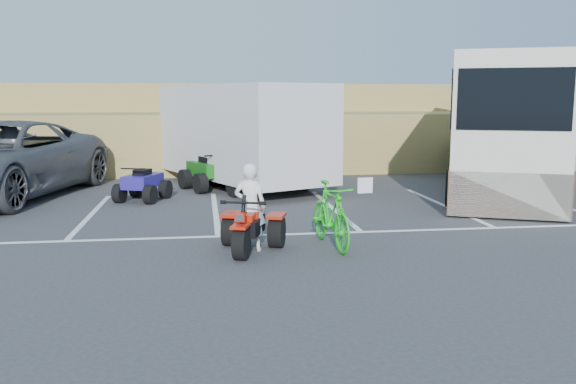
{
  "coord_description": "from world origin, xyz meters",
  "views": [
    {
      "loc": [
        -0.26,
        -8.62,
        2.51
      ],
      "look_at": [
        1.11,
        1.12,
        1.0
      ],
      "focal_mm": 38.0,
      "sensor_mm": 36.0,
      "label": 1
    }
  ],
  "objects": [
    {
      "name": "parking_stripes",
      "position": [
        0.87,
        4.07,
        0.0
      ],
      "size": [
        28.0,
        5.16,
        0.01
      ],
      "color": "white",
      "rests_on": "ground"
    },
    {
      "name": "grass_embankment",
      "position": [
        0.0,
        15.48,
        1.42
      ],
      "size": [
        40.0,
        8.5,
        3.1
      ],
      "color": "olive",
      "rests_on": "ground"
    },
    {
      "name": "green_dirt_bike",
      "position": [
        1.88,
        1.36,
        0.56
      ],
      "size": [
        0.73,
        1.9,
        1.11
      ],
      "primitive_type": "imported",
      "rotation": [
        0.0,
        0.0,
        0.12
      ],
      "color": "#14BF19",
      "rests_on": "ground"
    },
    {
      "name": "quad_atv_green",
      "position": [
        -0.11,
        8.28,
        0.0
      ],
      "size": [
        1.73,
        1.94,
        1.04
      ],
      "primitive_type": null,
      "rotation": [
        0.0,
        0.0,
        0.42
      ],
      "color": "#155914",
      "rests_on": "ground"
    },
    {
      "name": "rider",
      "position": [
        0.51,
        1.31,
        0.73
      ],
      "size": [
        0.62,
        0.49,
        1.47
      ],
      "primitive_type": "imported",
      "rotation": [
        0.0,
        0.0,
        2.84
      ],
      "color": "white",
      "rests_on": "ground"
    },
    {
      "name": "rv_motorhome",
      "position": [
        7.94,
        7.4,
        1.5
      ],
      "size": [
        6.16,
        9.78,
        3.46
      ],
      "rotation": [
        0.0,
        0.0,
        -0.42
      ],
      "color": "silver",
      "rests_on": "ground"
    },
    {
      "name": "quad_atv_blue",
      "position": [
        -1.75,
        6.7,
        0.0
      ],
      "size": [
        1.41,
        1.61,
        0.88
      ],
      "primitive_type": null,
      "rotation": [
        0.0,
        0.0,
        -0.36
      ],
      "color": "navy",
      "rests_on": "ground"
    },
    {
      "name": "cargo_trailer",
      "position": [
        0.86,
        8.78,
        1.56
      ],
      "size": [
        4.85,
        6.66,
        2.89
      ],
      "rotation": [
        0.0,
        0.0,
        0.43
      ],
      "color": "silver",
      "rests_on": "ground"
    },
    {
      "name": "red_trike_atv",
      "position": [
        0.46,
        1.17,
        0.0
      ],
      "size": [
        1.44,
        1.68,
        0.93
      ],
      "primitive_type": null,
      "rotation": [
        0.0,
        0.0,
        -0.3
      ],
      "color": "red",
      "rests_on": "ground"
    },
    {
      "name": "ground",
      "position": [
        0.0,
        0.0,
        0.0
      ],
      "size": [
        100.0,
        100.0,
        0.0
      ],
      "primitive_type": "plane",
      "color": "#353538",
      "rests_on": "ground"
    }
  ]
}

